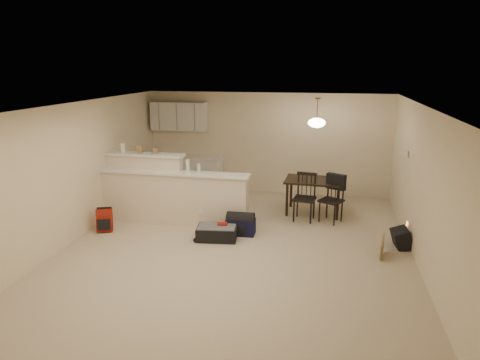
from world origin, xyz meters
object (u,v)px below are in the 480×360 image
(dining_table, at_px, (314,184))
(dining_chair_far, at_px, (331,199))
(black_daypack, at_px, (402,239))
(dining_chair_near, at_px, (304,198))
(red_backpack, at_px, (105,220))
(suitcase, at_px, (217,233))
(pendant_lamp, at_px, (317,122))
(navy_duffel, at_px, (241,227))

(dining_table, distance_m, dining_chair_far, 0.63)
(black_daypack, bearing_deg, dining_table, 39.35)
(dining_chair_near, height_order, red_backpack, dining_chair_near)
(dining_table, xyz_separation_m, black_daypack, (1.61, -1.54, -0.50))
(dining_chair_far, bearing_deg, suitcase, -118.95)
(dining_table, height_order, dining_chair_far, dining_chair_far)
(pendant_lamp, xyz_separation_m, dining_chair_far, (0.38, -0.47, -1.51))
(dining_chair_near, xyz_separation_m, red_backpack, (-3.77, -1.38, -0.28))
(dining_chair_far, xyz_separation_m, navy_duffel, (-1.68, -1.03, -0.33))
(dining_table, xyz_separation_m, red_backpack, (-3.94, -1.87, -0.45))
(pendant_lamp, bearing_deg, dining_table, 75.96)
(pendant_lamp, relative_size, red_backpack, 1.40)
(red_backpack, bearing_deg, pendant_lamp, 4.61)
(dining_table, bearing_deg, dining_chair_near, -106.07)
(dining_chair_near, height_order, black_daypack, dining_chair_near)
(navy_duffel, bearing_deg, black_daypack, -1.53)
(red_backpack, bearing_deg, dining_table, 4.61)
(suitcase, distance_m, navy_duffel, 0.50)
(suitcase, distance_m, black_daypack, 3.32)
(dining_table, relative_size, black_daypack, 3.29)
(pendant_lamp, xyz_separation_m, dining_chair_near, (-0.17, -0.49, -1.49))
(navy_duffel, bearing_deg, dining_chair_near, 40.73)
(navy_duffel, bearing_deg, pendant_lamp, 48.16)
(dining_chair_far, height_order, red_backpack, dining_chair_far)
(dining_chair_near, xyz_separation_m, dining_chair_far, (0.54, 0.02, -0.01))
(navy_duffel, xyz_separation_m, black_daypack, (2.92, -0.03, 0.02))
(pendant_lamp, distance_m, red_backpack, 4.70)
(dining_table, relative_size, dining_chair_near, 1.26)
(red_backpack, relative_size, black_daypack, 1.16)
(suitcase, relative_size, black_daypack, 1.91)
(black_daypack, bearing_deg, pendant_lamp, 39.35)
(dining_table, relative_size, suitcase, 1.72)
(dining_chair_far, distance_m, navy_duffel, 2.00)
(navy_duffel, relative_size, black_daypack, 1.45)
(dining_table, distance_m, red_backpack, 4.38)
(dining_chair_far, height_order, navy_duffel, dining_chair_far)
(dining_table, height_order, navy_duffel, dining_table)
(dining_chair_far, bearing_deg, pendant_lamp, 156.27)
(dining_table, height_order, pendant_lamp, pendant_lamp)
(suitcase, bearing_deg, dining_table, 40.32)
(dining_chair_far, xyz_separation_m, suitcase, (-2.07, -1.36, -0.36))
(pendant_lamp, bearing_deg, suitcase, -132.65)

